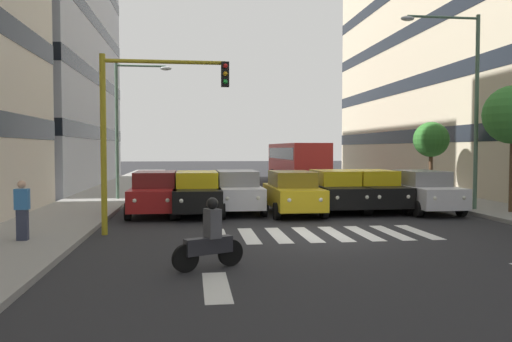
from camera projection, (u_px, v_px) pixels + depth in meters
ground_plane at (321, 234)px, 15.47m from camera, size 180.00×180.00×0.00m
sidewalk_right at (27, 238)px, 14.35m from camera, size 3.29×90.00×0.15m
building_right_block_0 at (7, 23)px, 33.91m from camera, size 11.98×20.58×22.31m
crosswalk_markings at (321, 234)px, 15.47m from camera, size 6.75×2.80×0.01m
lane_arrow_1 at (216, 287)px, 9.57m from camera, size 0.50×2.20×0.01m
car_0 at (422, 191)px, 20.82m from camera, size 2.02×4.44×1.72m
car_1 at (373, 190)px, 21.30m from camera, size 2.02×4.44×1.72m
car_2 at (335, 190)px, 21.08m from camera, size 2.02×4.44×1.72m
car_3 at (293, 192)px, 20.15m from camera, size 2.02×4.44×1.72m
car_4 at (237, 191)px, 20.77m from camera, size 2.02×4.44×1.72m
car_5 at (197, 193)px, 19.92m from camera, size 2.02×4.44×1.72m
car_6 at (155, 193)px, 19.97m from camera, size 2.02×4.44×1.72m
bus_behind_traffic at (296, 159)px, 36.73m from camera, size 2.78×10.50×3.00m
motorcycle_with_rider at (210, 240)px, 10.97m from camera, size 1.58×0.81×1.57m
traffic_light_gantry at (140, 115)px, 15.33m from camera, size 3.92×0.36×5.50m
street_lamp_left at (465, 91)px, 20.39m from camera, size 3.37×0.28×7.92m
street_lamp_right at (126, 115)px, 24.83m from camera, size 2.78×0.28×6.74m
street_tree_1 at (431, 140)px, 26.02m from camera, size 1.82×1.82×3.88m
pedestrian_waiting at (22, 209)px, 13.59m from camera, size 0.36×0.24×1.63m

